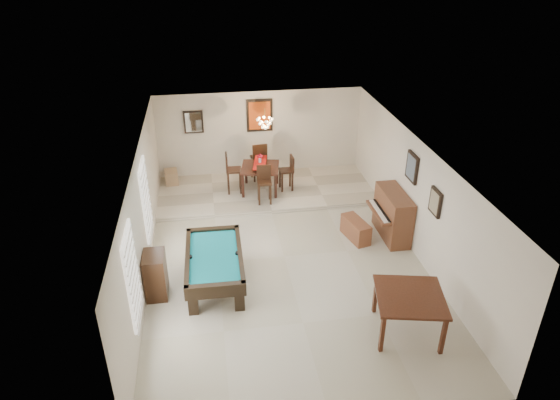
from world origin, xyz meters
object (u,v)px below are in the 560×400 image
object	(u,v)px
dining_chair_north	(259,161)
dining_chair_west	(234,173)
flower_vase	(260,158)
pool_table	(215,270)
corner_bench	(171,177)
dining_table	(260,177)
chandelier	(265,119)
square_table	(408,314)
dining_chair_east	(286,173)
apothecary_chest	(156,275)
dining_chair_south	(264,185)
upright_piano	(387,215)
piano_bench	(356,229)

from	to	relation	value
dining_chair_north	dining_chair_west	distance (m)	1.05
flower_vase	dining_chair_west	world-z (taller)	dining_chair_west
pool_table	corner_bench	distance (m)	4.94
flower_vase	dining_chair_north	bearing A→B (deg)	86.78
dining_table	chandelier	xyz separation A→B (m)	(0.16, 0.00, 1.66)
square_table	flower_vase	world-z (taller)	flower_vase
square_table	corner_bench	bearing A→B (deg)	123.46
square_table	chandelier	bearing A→B (deg)	107.12
dining_chair_west	dining_chair_east	size ratio (longest dim) A/B	1.14
square_table	dining_chair_east	xyz separation A→B (m)	(-1.26, 5.91, 0.20)
apothecary_chest	dining_chair_south	distance (m)	4.31
pool_table	apothecary_chest	world-z (taller)	apothecary_chest
dining_chair_north	chandelier	world-z (taller)	chandelier
apothecary_chest	dining_chair_north	distance (m)	5.56
square_table	flower_vase	bearing A→B (deg)	108.48
flower_vase	dining_chair_west	distance (m)	0.84
upright_piano	dining_table	distance (m)	3.85
dining_table	dining_chair_east	xyz separation A→B (m)	(0.73, -0.04, 0.07)
corner_bench	flower_vase	bearing A→B (deg)	-18.57
pool_table	dining_chair_west	distance (m)	4.09
square_table	apothecary_chest	xyz separation A→B (m)	(-4.60, 1.82, 0.06)
apothecary_chest	dining_chair_south	size ratio (longest dim) A/B	0.93
apothecary_chest	dining_chair_east	bearing A→B (deg)	50.77
pool_table	piano_bench	bearing A→B (deg)	21.55
corner_bench	piano_bench	bearing A→B (deg)	-38.22
dining_table	chandelier	bearing A→B (deg)	1.44
dining_chair_north	corner_bench	size ratio (longest dim) A/B	2.60
dining_chair_east	dining_chair_south	bearing A→B (deg)	-48.93
upright_piano	dining_table	size ratio (longest dim) A/B	1.36
pool_table	flower_vase	world-z (taller)	flower_vase
upright_piano	dining_chair_west	size ratio (longest dim) A/B	1.23
dining_chair_south	dining_chair_east	distance (m)	0.99
apothecary_chest	chandelier	xyz separation A→B (m)	(2.77, 4.14, 1.73)
square_table	piano_bench	distance (m)	3.26
pool_table	dining_chair_east	distance (m)	4.50
apothecary_chest	dining_table	world-z (taller)	dining_table
dining_chair_east	flower_vase	bearing A→B (deg)	-96.56
apothecary_chest	dining_chair_north	size ratio (longest dim) A/B	0.82
dining_chair_south	corner_bench	bearing A→B (deg)	150.95
dining_table	dining_chair_south	distance (m)	0.74
dining_table	flower_vase	world-z (taller)	flower_vase
square_table	flower_vase	size ratio (longest dim) A/B	4.66
dining_chair_north	chandelier	distance (m)	1.68
dining_chair_west	corner_bench	xyz separation A→B (m)	(-1.77, 0.80, -0.37)
dining_chair_south	chandelier	xyz separation A→B (m)	(0.13, 0.74, 1.57)
dining_chair_south	dining_chair_north	world-z (taller)	dining_chair_north
piano_bench	dining_chair_south	world-z (taller)	dining_chair_south
upright_piano	dining_chair_east	size ratio (longest dim) A/B	1.40
apothecary_chest	dining_chair_west	world-z (taller)	dining_chair_west
flower_vase	chandelier	size ratio (longest dim) A/B	0.43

